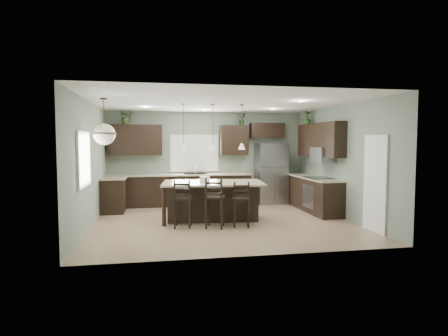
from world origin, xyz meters
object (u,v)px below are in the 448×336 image
bar_stool_left (183,203)px  bar_stool_center (215,203)px  plant_back_left (127,117)px  serving_dish (205,179)px  bar_stool_right (241,204)px  refrigerator (271,173)px  kitchen_island (213,201)px

bar_stool_left → bar_stool_center: 0.71m
plant_back_left → serving_dish: bearing=-49.1°
bar_stool_right → plant_back_left: bearing=141.9°
bar_stool_left → serving_dish: bearing=61.8°
serving_dish → bar_stool_right: (0.71, -0.90, -0.48)m
refrigerator → plant_back_left: bearing=177.7°
kitchen_island → plant_back_left: plant_back_left is taller
bar_stool_center → plant_back_left: 4.33m
serving_dish → kitchen_island: bearing=-5.8°
refrigerator → bar_stool_right: refrigerator is taller
serving_dish → bar_stool_left: 1.03m
serving_dish → refrigerator: bearing=42.2°
refrigerator → bar_stool_left: bearing=-135.7°
kitchen_island → serving_dish: 0.57m
bar_stool_left → plant_back_left: 3.92m
kitchen_island → plant_back_left: (-2.18, 2.31, 2.16)m
kitchen_island → bar_stool_center: bar_stool_center is taller
bar_stool_left → bar_stool_right: size_ratio=1.05×
refrigerator → serving_dish: bearing=-137.8°
refrigerator → serving_dish: size_ratio=7.71×
serving_dish → bar_stool_left: bearing=-128.5°
kitchen_island → serving_dish: bearing=-180.0°
refrigerator → plant_back_left: plant_back_left is taller
serving_dish → plant_back_left: 3.44m
bar_stool_right → bar_stool_center: bearing=-168.8°
bar_stool_center → plant_back_left: plant_back_left is taller
kitchen_island → bar_stool_left: (-0.78, -0.71, 0.08)m
kitchen_island → bar_stool_left: bar_stool_left is taller
bar_stool_center → bar_stool_right: size_ratio=1.09×
bar_stool_right → plant_back_left: 4.67m
refrigerator → bar_stool_right: bearing=-118.3°
refrigerator → bar_stool_left: (-2.91, -2.84, -0.38)m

